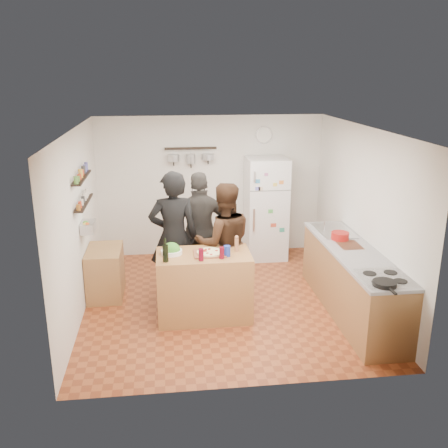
{
  "coord_description": "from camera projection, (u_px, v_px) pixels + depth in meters",
  "views": [
    {
      "loc": [
        -0.82,
        -6.62,
        3.24
      ],
      "look_at": [
        0.0,
        0.1,
        1.15
      ],
      "focal_mm": 40.0,
      "sensor_mm": 36.0,
      "label": 1
    }
  ],
  "objects": [
    {
      "name": "sink",
      "position": [
        334.0,
        231.0,
        7.53
      ],
      "size": [
        0.5,
        0.8,
        0.03
      ],
      "primitive_type": "cube",
      "color": "silver",
      "rests_on": "counter_run"
    },
    {
      "name": "side_table",
      "position": [
        105.0,
        272.0,
        7.41
      ],
      "size": [
        0.5,
        0.8,
        0.73
      ],
      "primitive_type": "cube",
      "color": "#A47E44",
      "rests_on": "floor"
    },
    {
      "name": "pizza",
      "position": [
        210.0,
        252.0,
        6.59
      ],
      "size": [
        0.34,
        0.34,
        0.02
      ],
      "primitive_type": "cylinder",
      "color": "beige",
      "rests_on": "pizza_board"
    },
    {
      "name": "wine_bottle",
      "position": [
        165.0,
        253.0,
        6.31
      ],
      "size": [
        0.07,
        0.07,
        0.22
      ],
      "primitive_type": "cylinder",
      "color": "black",
      "rests_on": "prep_island"
    },
    {
      "name": "pot_rack",
      "position": [
        191.0,
        148.0,
        8.61
      ],
      "size": [
        0.9,
        0.04,
        0.04
      ],
      "primitive_type": "cube",
      "color": "black",
      "rests_on": "back_wall"
    },
    {
      "name": "red_bowl",
      "position": [
        340.0,
        236.0,
        7.13
      ],
      "size": [
        0.25,
        0.25,
        0.11
      ],
      "primitive_type": "cylinder",
      "color": "#9D1512",
      "rests_on": "counter_run"
    },
    {
      "name": "salad_bowl",
      "position": [
        172.0,
        252.0,
        6.6
      ],
      "size": [
        0.28,
        0.28,
        0.06
      ],
      "primitive_type": "cylinder",
      "color": "white",
      "rests_on": "prep_island"
    },
    {
      "name": "spice_shelf_upper",
      "position": [
        82.0,
        178.0,
        6.75
      ],
      "size": [
        0.12,
        1.0,
        0.02
      ],
      "primitive_type": "cube",
      "color": "black",
      "rests_on": "left_wall"
    },
    {
      "name": "wine_glass_near",
      "position": [
        201.0,
        255.0,
        6.35
      ],
      "size": [
        0.07,
        0.07,
        0.16
      ],
      "primitive_type": "cylinder",
      "color": "#5A0719",
      "rests_on": "prep_island"
    },
    {
      "name": "stove_top",
      "position": [
        385.0,
        278.0,
        5.83
      ],
      "size": [
        0.6,
        0.62,
        0.02
      ],
      "primitive_type": "cube",
      "color": "white",
      "rests_on": "counter_run"
    },
    {
      "name": "counter_run",
      "position": [
        352.0,
        282.0,
        6.87
      ],
      "size": [
        0.63,
        2.63,
        0.9
      ],
      "primitive_type": "cube",
      "color": "#9E7042",
      "rests_on": "floor"
    },
    {
      "name": "person_center",
      "position": [
        224.0,
        243.0,
        7.11
      ],
      "size": [
        0.89,
        0.72,
        1.76
      ],
      "primitive_type": "imported",
      "rotation": [
        0.0,
        0.0,
        3.2
      ],
      "color": "black",
      "rests_on": "floor"
    },
    {
      "name": "wall_clock",
      "position": [
        264.0,
        135.0,
        8.77
      ],
      "size": [
        0.3,
        0.03,
        0.3
      ],
      "primitive_type": "cylinder",
      "rotation": [
        1.57,
        0.0,
        0.0
      ],
      "color": "silver",
      "rests_on": "back_wall"
    },
    {
      "name": "pepper_mill",
      "position": [
        237.0,
        245.0,
        6.68
      ],
      "size": [
        0.05,
        0.05,
        0.18
      ],
      "primitive_type": "cylinder",
      "color": "#9C6441",
      "rests_on": "prep_island"
    },
    {
      "name": "cutting_board",
      "position": [
        349.0,
        246.0,
        6.92
      ],
      "size": [
        0.3,
        0.4,
        0.02
      ],
      "primitive_type": "cube",
      "color": "brown",
      "rests_on": "counter_run"
    },
    {
      "name": "room_shell",
      "position": [
        222.0,
        212.0,
        7.32
      ],
      "size": [
        4.2,
        4.2,
        4.2
      ],
      "color": "brown",
      "rests_on": "ground"
    },
    {
      "name": "pizza_board",
      "position": [
        210.0,
        253.0,
        6.6
      ],
      "size": [
        0.42,
        0.34,
        0.02
      ],
      "primitive_type": "cube",
      "color": "brown",
      "rests_on": "prep_island"
    },
    {
      "name": "salt_canister",
      "position": [
        227.0,
        251.0,
        6.51
      ],
      "size": [
        0.09,
        0.09,
        0.14
      ],
      "primitive_type": "cylinder",
      "color": "navy",
      "rests_on": "prep_island"
    },
    {
      "name": "produce_basket",
      "position": [
        88.0,
        227.0,
        6.96
      ],
      "size": [
        0.18,
        0.35,
        0.14
      ],
      "primitive_type": "cube",
      "color": "silver",
      "rests_on": "left_wall"
    },
    {
      "name": "skillet",
      "position": [
        385.0,
        283.0,
        5.6
      ],
      "size": [
        0.27,
        0.27,
        0.05
      ],
      "primitive_type": "cylinder",
      "color": "black",
      "rests_on": "stove_top"
    },
    {
      "name": "prep_island",
      "position": [
        204.0,
        285.0,
        6.74
      ],
      "size": [
        1.25,
        0.72,
        0.91
      ],
      "primitive_type": "cube",
      "color": "#A36E3B",
      "rests_on": "floor"
    },
    {
      "name": "person_back",
      "position": [
        201.0,
        231.0,
        7.56
      ],
      "size": [
        1.09,
        0.51,
        1.82
      ],
      "primitive_type": "imported",
      "rotation": [
        0.0,
        0.0,
        3.21
      ],
      "color": "#2B2927",
      "rests_on": "floor"
    },
    {
      "name": "person_left",
      "position": [
        174.0,
        237.0,
        7.12
      ],
      "size": [
        0.72,
        0.49,
        1.92
      ],
      "primitive_type": "imported",
      "rotation": [
        0.0,
        0.0,
        3.19
      ],
      "color": "black",
      "rests_on": "floor"
    },
    {
      "name": "fridge",
      "position": [
        266.0,
        208.0,
        8.83
      ],
      "size": [
        0.7,
        0.68,
        1.8
      ],
      "primitive_type": "cube",
      "color": "white",
      "rests_on": "floor"
    },
    {
      "name": "spice_shelf_lower",
      "position": [
        84.0,
        203.0,
        6.85
      ],
      "size": [
        0.12,
        1.0,
        0.02
      ],
      "primitive_type": "cube",
      "color": "black",
      "rests_on": "left_wall"
    },
    {
      "name": "wine_glass_far",
      "position": [
        222.0,
        253.0,
        6.42
      ],
      "size": [
        0.06,
        0.06,
        0.15
      ],
      "primitive_type": "cylinder",
      "color": "#590716",
      "rests_on": "prep_island"
    }
  ]
}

